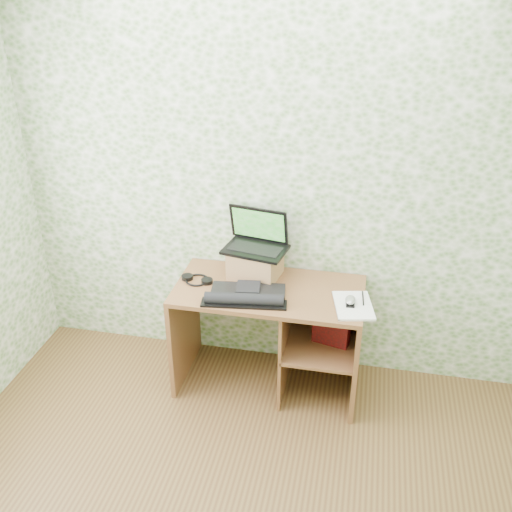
% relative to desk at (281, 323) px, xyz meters
% --- Properties ---
extents(wall_back, '(3.50, 0.00, 3.50)m').
position_rel_desk_xyz_m(wall_back, '(-0.08, 0.28, 0.82)').
color(wall_back, white).
rests_on(wall_back, ground).
extents(desk, '(1.20, 0.60, 0.75)m').
position_rel_desk_xyz_m(desk, '(0.00, 0.00, 0.00)').
color(desk, brown).
rests_on(desk, floor).
extents(riser, '(0.35, 0.31, 0.19)m').
position_rel_desk_xyz_m(riser, '(-0.20, 0.12, 0.36)').
color(riser, '#8F6440').
rests_on(riser, desk).
extents(laptop, '(0.43, 0.34, 0.26)m').
position_rel_desk_xyz_m(laptop, '(-0.20, 0.16, 0.52)').
color(laptop, black).
rests_on(laptop, riser).
extents(keyboard, '(0.53, 0.32, 0.07)m').
position_rel_desk_xyz_m(keyboard, '(-0.19, -0.17, 0.29)').
color(keyboard, black).
rests_on(keyboard, desk).
extents(headphones, '(0.21, 0.18, 0.03)m').
position_rel_desk_xyz_m(headphones, '(-0.55, -0.03, 0.28)').
color(headphones, black).
rests_on(headphones, desk).
extents(notepad, '(0.28, 0.35, 0.01)m').
position_rel_desk_xyz_m(notepad, '(0.46, -0.13, 0.28)').
color(notepad, white).
rests_on(notepad, desk).
extents(mouse, '(0.07, 0.10, 0.03)m').
position_rel_desk_xyz_m(mouse, '(0.44, -0.12, 0.30)').
color(mouse, '#B1B1B3').
rests_on(mouse, notepad).
extents(pen, '(0.02, 0.16, 0.01)m').
position_rel_desk_xyz_m(pen, '(0.51, -0.05, 0.29)').
color(pen, black).
rests_on(pen, notepad).
extents(red_box, '(0.25, 0.13, 0.28)m').
position_rel_desk_xyz_m(red_box, '(0.33, -0.03, 0.05)').
color(red_box, maroon).
rests_on(red_box, desk).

